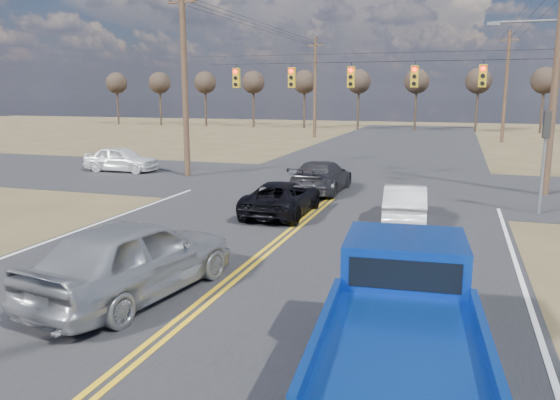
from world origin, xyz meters
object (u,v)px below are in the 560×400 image
(black_suv, at_px, (282,198))
(white_car_queue, at_px, (405,203))
(pickup_truck, at_px, (402,333))
(cross_car_west, at_px, (121,159))
(silver_suv, at_px, (133,258))
(dgrey_car_queue, at_px, (321,177))

(black_suv, relative_size, white_car_queue, 1.13)
(pickup_truck, xyz_separation_m, white_car_queue, (-1.05, 11.86, -0.39))
(white_car_queue, distance_m, cross_car_west, 18.64)
(black_suv, distance_m, cross_car_west, 14.82)
(pickup_truck, height_order, white_car_queue, pickup_truck)
(pickup_truck, relative_size, white_car_queue, 1.45)
(pickup_truck, distance_m, cross_car_west, 26.60)
(white_car_queue, height_order, cross_car_west, cross_car_west)
(white_car_queue, bearing_deg, cross_car_west, -29.27)
(pickup_truck, relative_size, cross_car_west, 1.39)
(pickup_truck, distance_m, black_suv, 12.82)
(silver_suv, height_order, dgrey_car_queue, silver_suv)
(pickup_truck, distance_m, white_car_queue, 11.92)
(pickup_truck, bearing_deg, black_suv, 111.20)
(black_suv, relative_size, cross_car_west, 1.07)
(pickup_truck, xyz_separation_m, dgrey_car_queue, (-5.28, 16.61, -0.33))
(silver_suv, relative_size, black_suv, 1.16)
(silver_suv, height_order, white_car_queue, silver_suv)
(pickup_truck, bearing_deg, cross_car_west, 128.12)
(black_suv, bearing_deg, dgrey_car_queue, -93.90)
(white_car_queue, bearing_deg, silver_suv, 56.59)
(dgrey_car_queue, xyz_separation_m, cross_car_west, (-12.74, 2.95, -0.00))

